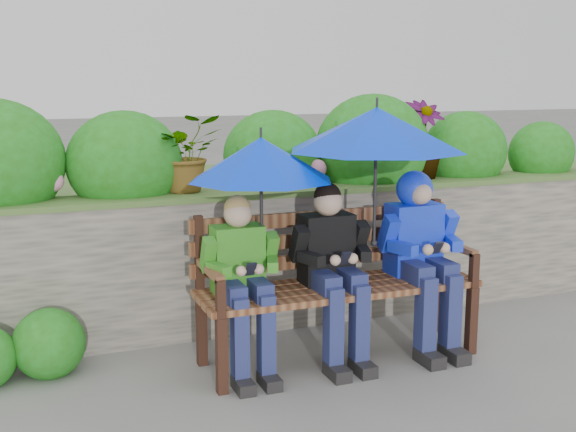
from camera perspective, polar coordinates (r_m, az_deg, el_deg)
name	(u,v)px	position (r m, az deg, el deg)	size (l,w,h in m)	color
ground	(293,359)	(4.87, 0.43, -11.25)	(60.00, 60.00, 0.00)	slate
garden_backdrop	(210,225)	(6.14, -6.15, -0.74)	(8.00, 2.85, 1.76)	#5D5A51
park_bench	(334,274)	(4.79, 3.68, -4.61)	(1.86, 0.55, 0.98)	black
boy_left	(242,275)	(4.46, -3.62, -4.66)	(0.47, 0.55, 1.13)	#32801D
boy_middle	(333,263)	(4.66, 3.56, -3.72)	(0.51, 0.59, 1.17)	black
boy_right	(421,244)	(4.95, 10.45, -2.23)	(0.54, 0.65, 1.22)	#0F23C4
umbrella_left	(261,159)	(4.43, -2.15, 4.52)	(0.92, 0.92, 0.81)	#002FEA
umbrella_right	(376,129)	(4.66, 7.00, 6.82)	(1.16, 1.16, 0.97)	#002FEA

